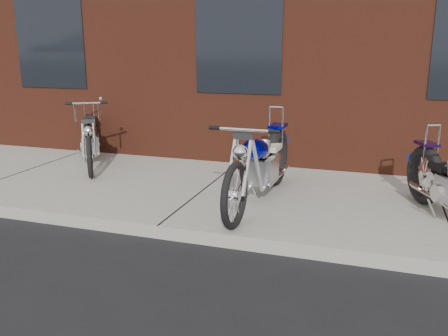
% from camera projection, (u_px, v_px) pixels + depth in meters
% --- Properties ---
extents(ground, '(120.00, 120.00, 0.00)m').
position_uv_depth(ground, '(158.00, 239.00, 5.15)').
color(ground, black).
rests_on(ground, ground).
extents(sidewalk, '(22.00, 3.00, 0.15)m').
position_uv_depth(sidewalk, '(206.00, 193.00, 6.51)').
color(sidewalk, gray).
rests_on(sidewalk, ground).
extents(chopper_blue, '(0.62, 2.53, 1.10)m').
position_uv_depth(chopper_blue, '(260.00, 166.00, 5.80)').
color(chopper_blue, black).
rests_on(chopper_blue, sidewalk).
extents(chopper_third, '(1.24, 1.86, 1.09)m').
position_uv_depth(chopper_third, '(90.00, 142.00, 7.65)').
color(chopper_third, black).
rests_on(chopper_third, sidewalk).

